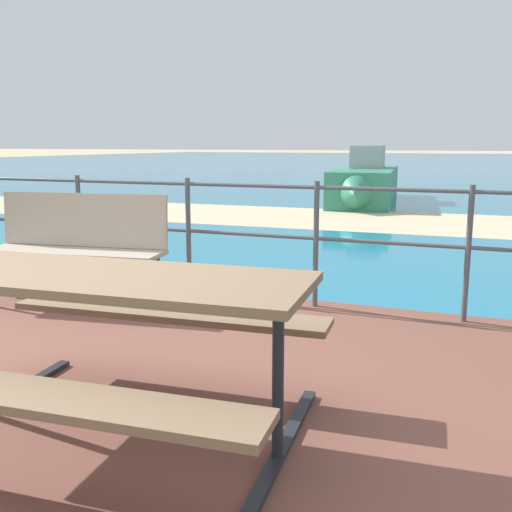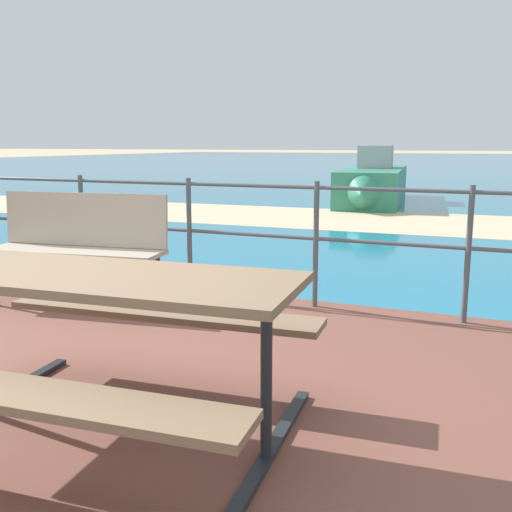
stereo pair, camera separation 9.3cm
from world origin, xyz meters
The scene contains 8 objects.
ground_plane centered at (0.00, 0.00, 0.00)m, with size 240.00×240.00×0.00m, color tan.
patio_paving centered at (0.00, 0.00, 0.03)m, with size 6.40×5.20×0.06m, color brown.
sea_water centered at (0.00, 40.00, 0.01)m, with size 90.00×90.00×0.01m, color teal.
beach_strip centered at (0.00, 8.56, 0.01)m, with size 54.00×3.10×0.01m, color beige.
picnic_table centered at (0.34, -0.05, 0.64)m, with size 1.87×1.50×0.77m.
park_bench centered at (-1.26, 1.75, 0.63)m, with size 1.54×0.62×0.94m.
railing_fence centered at (0.00, 2.43, 0.71)m, with size 5.94×0.04×1.04m.
boat_near centered at (-0.83, 11.90, 0.47)m, with size 1.82×5.15×1.34m.
Camera 1 is at (1.85, -2.15, 1.40)m, focal length 40.88 mm.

